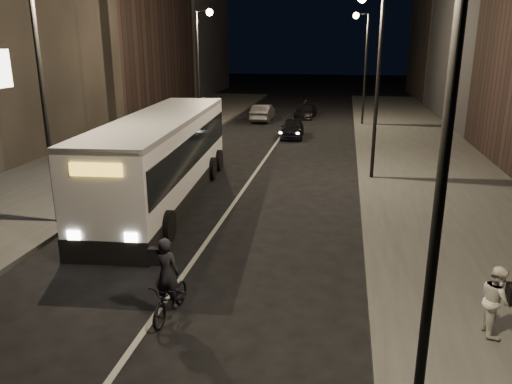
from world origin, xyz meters
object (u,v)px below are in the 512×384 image
at_px(streetlight_right_far, 363,54).
at_px(car_near, 292,128).
at_px(city_bus, 163,155).
at_px(car_mid, 263,113).
at_px(streetlight_right_near, 429,109).
at_px(streetlight_left_far, 201,55).
at_px(streetlight_right_mid, 373,62).
at_px(streetlight_left_near, 47,70).
at_px(car_far, 306,111).
at_px(cyclist_on_bicycle, 170,291).
at_px(pedestrian_woman, 496,300).

xyz_separation_m(streetlight_right_far, car_near, (-4.53, -5.75, -4.73)).
distance_m(city_bus, car_mid, 21.55).
relative_size(streetlight_right_near, streetlight_right_far, 1.00).
bearing_deg(streetlight_right_near, streetlight_left_far, 112.30).
xyz_separation_m(streetlight_right_far, city_bus, (-8.25, -20.45, -3.48)).
bearing_deg(streetlight_right_far, streetlight_right_mid, -90.00).
height_order(streetlight_left_near, car_near, streetlight_left_near).
height_order(car_mid, car_far, car_mid).
bearing_deg(car_far, car_mid, -137.23).
distance_m(streetlight_left_far, car_mid, 8.99).
xyz_separation_m(cyclist_on_bicycle, car_far, (0.56, 32.87, -0.13)).
bearing_deg(streetlight_right_near, cyclist_on_bicycle, 150.65).
bearing_deg(car_near, streetlight_left_far, 179.82).
xyz_separation_m(city_bus, car_far, (3.88, 24.09, -1.32)).
distance_m(streetlight_right_far, city_bus, 22.32).
relative_size(streetlight_left_near, car_near, 2.20).
height_order(streetlight_right_far, car_mid, streetlight_right_far).
xyz_separation_m(pedestrian_woman, car_mid, (-9.93, 29.93, -0.26)).
height_order(streetlight_right_near, car_near, streetlight_right_near).
height_order(car_near, car_mid, car_mid).
relative_size(streetlight_right_far, car_near, 2.20).
distance_m(city_bus, car_far, 24.44).
distance_m(pedestrian_woman, car_mid, 31.54).
xyz_separation_m(streetlight_right_near, car_far, (-4.37, 35.64, -4.80)).
bearing_deg(streetlight_left_far, streetlight_left_near, -90.00).
relative_size(streetlight_left_far, cyclist_on_bicycle, 3.92).
height_order(streetlight_right_mid, streetlight_left_far, same).
distance_m(cyclist_on_bicycle, pedestrian_woman, 7.21).
height_order(streetlight_right_far, car_near, streetlight_right_far).
bearing_deg(car_near, city_bus, -106.71).
bearing_deg(streetlight_left_near, streetlight_left_far, 90.00).
bearing_deg(car_mid, pedestrian_woman, 109.04).
distance_m(streetlight_left_far, pedestrian_woman, 26.64).
distance_m(streetlight_right_near, cyclist_on_bicycle, 7.34).
bearing_deg(city_bus, car_near, 71.64).
xyz_separation_m(streetlight_right_mid, car_near, (-4.53, 10.25, -4.73)).
relative_size(city_bus, car_mid, 3.11).
distance_m(streetlight_right_mid, streetlight_left_far, 14.62).
xyz_separation_m(streetlight_right_near, streetlight_left_far, (-10.66, 26.00, 0.00)).
xyz_separation_m(streetlight_left_near, car_near, (6.13, 18.25, -4.73)).
relative_size(streetlight_right_far, car_mid, 1.95).
height_order(cyclist_on_bicycle, pedestrian_woman, cyclist_on_bicycle).
height_order(city_bus, car_mid, city_bus).
bearing_deg(car_near, pedestrian_woman, -76.13).
bearing_deg(city_bus, streetlight_right_far, 63.86).
height_order(streetlight_left_far, car_far, streetlight_left_far).
bearing_deg(streetlight_left_near, pedestrian_woman, -20.62).
xyz_separation_m(streetlight_left_near, cyclist_on_bicycle, (5.73, -5.23, -4.67)).
height_order(streetlight_right_near, streetlight_left_far, same).
relative_size(cyclist_on_bicycle, car_far, 0.54).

